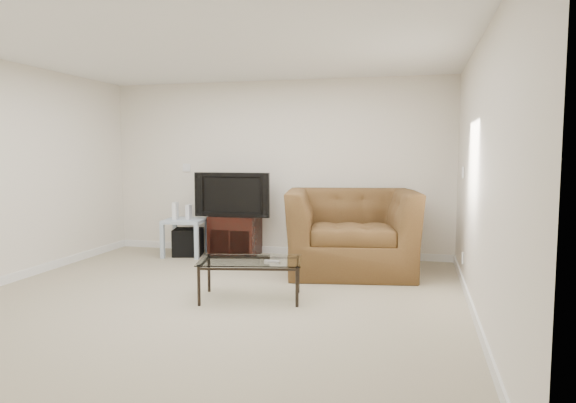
% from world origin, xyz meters
% --- Properties ---
extents(floor, '(5.00, 5.00, 0.00)m').
position_xyz_m(floor, '(0.00, 0.00, 0.00)').
color(floor, tan).
rests_on(floor, ground).
extents(ceiling, '(5.00, 5.00, 0.00)m').
position_xyz_m(ceiling, '(0.00, 0.00, 2.50)').
color(ceiling, white).
rests_on(ceiling, ground).
extents(wall_back, '(5.00, 0.02, 2.50)m').
position_xyz_m(wall_back, '(0.00, 2.50, 1.25)').
color(wall_back, silver).
rests_on(wall_back, ground).
extents(wall_right, '(0.02, 5.00, 2.50)m').
position_xyz_m(wall_right, '(2.50, 0.00, 1.25)').
color(wall_right, silver).
rests_on(wall_right, ground).
extents(plate_back, '(0.12, 0.02, 0.12)m').
position_xyz_m(plate_back, '(-1.40, 2.49, 1.25)').
color(plate_back, white).
rests_on(plate_back, wall_back).
extents(plate_right_switch, '(0.02, 0.09, 0.13)m').
position_xyz_m(plate_right_switch, '(2.49, 1.60, 1.25)').
color(plate_right_switch, white).
rests_on(plate_right_switch, wall_right).
extents(plate_right_outlet, '(0.02, 0.08, 0.12)m').
position_xyz_m(plate_right_outlet, '(2.49, 1.30, 0.30)').
color(plate_right_outlet, white).
rests_on(plate_right_outlet, wall_right).
extents(tv_stand, '(0.69, 0.48, 0.57)m').
position_xyz_m(tv_stand, '(-0.56, 2.28, 0.28)').
color(tv_stand, black).
rests_on(tv_stand, floor).
extents(dvd_player, '(0.39, 0.27, 0.05)m').
position_xyz_m(dvd_player, '(-0.56, 2.24, 0.47)').
color(dvd_player, black).
rests_on(dvd_player, tv_stand).
extents(television, '(1.02, 0.25, 0.63)m').
position_xyz_m(television, '(-0.56, 2.25, 0.88)').
color(television, black).
rests_on(television, tv_stand).
extents(side_table, '(0.60, 0.60, 0.53)m').
position_xyz_m(side_table, '(-1.23, 2.05, 0.26)').
color(side_table, silver).
rests_on(side_table, floor).
extents(subwoofer, '(0.47, 0.47, 0.39)m').
position_xyz_m(subwoofer, '(-1.20, 2.08, 0.19)').
color(subwoofer, black).
rests_on(subwoofer, floor).
extents(game_console, '(0.09, 0.18, 0.24)m').
position_xyz_m(game_console, '(-1.36, 2.01, 0.65)').
color(game_console, white).
rests_on(game_console, side_table).
extents(game_case, '(0.08, 0.16, 0.21)m').
position_xyz_m(game_case, '(-1.17, 2.03, 0.63)').
color(game_case, silver).
rests_on(game_case, side_table).
extents(recliner, '(1.72, 1.27, 1.37)m').
position_xyz_m(recliner, '(1.19, 1.65, 0.68)').
color(recliner, brown).
rests_on(recliner, floor).
extents(coffee_table, '(1.12, 0.77, 0.40)m').
position_xyz_m(coffee_table, '(0.37, 0.18, 0.20)').
color(coffee_table, black).
rests_on(coffee_table, floor).
extents(remote, '(0.16, 0.06, 0.02)m').
position_xyz_m(remote, '(0.61, 0.13, 0.41)').
color(remote, '#B2B2B7').
rests_on(remote, coffee_table).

